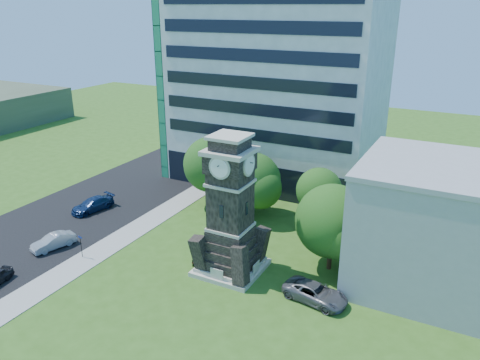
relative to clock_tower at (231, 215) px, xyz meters
The scene contains 15 objects.
ground 6.39m from the clock_tower, 146.32° to the right, with size 160.00×160.00×0.00m, color #315618.
sidewalk 13.88m from the clock_tower, 166.50° to the left, with size 3.00×70.00×0.06m, color gray.
street 21.86m from the clock_tower, behind, with size 14.00×80.00×0.02m, color black.
clock_tower is the anchor object (origin of this frame).
office_tall 26.21m from the clock_tower, 104.57° to the left, with size 26.20×15.11×28.60m.
office_low 18.00m from the clock_tower, 19.48° to the left, with size 15.20×12.20×10.40m.
car_street_mid 18.05m from the clock_tower, 165.45° to the right, with size 1.44×4.12×1.36m, color gray.
car_street_north 20.78m from the clock_tower, 168.93° to the left, with size 2.02×4.98×1.44m, color #11244C.
car_east_lot 9.34m from the clock_tower, ahead, with size 2.37×5.15×1.43m, color #57575D.
park_bench 5.51m from the clock_tower, 160.35° to the right, with size 1.65×0.44×0.85m.
street_sign 14.42m from the clock_tower, 161.16° to the right, with size 0.53×0.05×2.22m.
tree_nw 14.22m from the clock_tower, 127.07° to the left, with size 6.94×6.31×8.17m.
tree_nc 11.53m from the clock_tower, 106.12° to the left, with size 6.59×5.99×7.18m.
tree_ne 11.56m from the clock_tower, 68.13° to the left, with size 5.06×4.60×6.80m.
tree_east 8.77m from the clock_tower, 28.63° to the left, with size 7.02×6.38×7.81m.
Camera 1 is at (20.23, -29.31, 21.80)m, focal length 35.00 mm.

